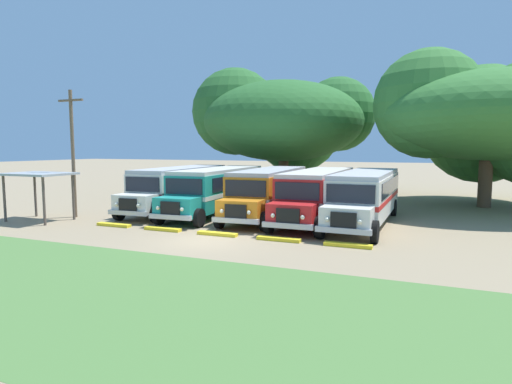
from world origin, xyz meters
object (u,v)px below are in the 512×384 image
at_px(parked_bus_slot_1, 218,188).
at_px(secondary_tree, 490,118).
at_px(parked_bus_slot_4, 365,194).
at_px(utility_pole, 73,150).
at_px(parked_bus_slot_3, 318,192).
at_px(broad_shade_tree, 285,121).
at_px(parked_bus_slot_0, 180,186).
at_px(parked_bus_slot_2, 269,190).
at_px(waiting_shelter, 38,178).

relative_size(parked_bus_slot_1, secondary_tree, 0.67).
height_order(parked_bus_slot_4, utility_pole, utility_pole).
bearing_deg(parked_bus_slot_3, utility_pole, -71.73).
relative_size(parked_bus_slot_4, utility_pole, 1.45).
bearing_deg(parked_bus_slot_3, broad_shade_tree, -154.76).
bearing_deg(broad_shade_tree, parked_bus_slot_4, -55.93).
xyz_separation_m(parked_bus_slot_0, broad_shade_tree, (2.86, 13.26, 5.00)).
height_order(parked_bus_slot_0, parked_bus_slot_2, same).
relative_size(parked_bus_slot_0, parked_bus_slot_4, 1.01).
height_order(parked_bus_slot_3, parked_bus_slot_4, same).
xyz_separation_m(broad_shade_tree, waiting_shelter, (-7.87, -19.96, -4.13)).
relative_size(parked_bus_slot_2, waiting_shelter, 3.04).
distance_m(parked_bus_slot_0, parked_bus_slot_1, 2.99).
bearing_deg(broad_shade_tree, parked_bus_slot_1, -89.49).
xyz_separation_m(parked_bus_slot_3, broad_shade_tree, (-6.60, 13.57, 5.00)).
distance_m(parked_bus_slot_4, utility_pole, 17.07).
bearing_deg(parked_bus_slot_1, parked_bus_slot_4, 85.96).
relative_size(parked_bus_slot_1, utility_pole, 1.46).
distance_m(parked_bus_slot_0, secondary_tree, 22.09).
bearing_deg(secondary_tree, parked_bus_slot_1, -147.44).
bearing_deg(secondary_tree, parked_bus_slot_2, -141.85).
bearing_deg(parked_bus_slot_2, broad_shade_tree, -169.27).
height_order(parked_bus_slot_3, waiting_shelter, parked_bus_slot_3).
height_order(parked_bus_slot_0, secondary_tree, secondary_tree).
xyz_separation_m(parked_bus_slot_0, waiting_shelter, (-5.01, -6.71, 0.87)).
bearing_deg(parked_bus_slot_0, parked_bus_slot_3, 84.53).
distance_m(secondary_tree, waiting_shelter, 29.61).
bearing_deg(waiting_shelter, parked_bus_slot_3, 23.85).
bearing_deg(parked_bus_slot_2, waiting_shelter, -63.50).
xyz_separation_m(parked_bus_slot_3, utility_pole, (-13.59, -4.67, 2.40)).
distance_m(parked_bus_slot_2, broad_shade_tree, 14.58).
xyz_separation_m(parked_bus_slot_0, parked_bus_slot_1, (2.98, -0.27, 0.00)).
bearing_deg(utility_pole, parked_bus_slot_4, 15.39).
xyz_separation_m(broad_shade_tree, utility_pole, (-6.99, -18.24, -2.60)).
xyz_separation_m(parked_bus_slot_2, parked_bus_slot_3, (3.10, -0.32, 0.00)).
height_order(parked_bus_slot_1, parked_bus_slot_4, same).
height_order(broad_shade_tree, secondary_tree, broad_shade_tree).
bearing_deg(parked_bus_slot_1, broad_shade_tree, 177.88).
relative_size(parked_bus_slot_2, broad_shade_tree, 0.69).
xyz_separation_m(parked_bus_slot_0, parked_bus_slot_4, (12.16, -0.49, 0.00)).
height_order(parked_bus_slot_2, waiting_shelter, parked_bus_slot_2).
relative_size(broad_shade_tree, secondary_tree, 0.98).
relative_size(parked_bus_slot_0, parked_bus_slot_2, 1.00).
height_order(parked_bus_slot_0, broad_shade_tree, broad_shade_tree).
distance_m(parked_bus_slot_3, parked_bus_slot_4, 2.71).
relative_size(parked_bus_slot_3, parked_bus_slot_4, 1.00).
bearing_deg(parked_bus_slot_4, parked_bus_slot_3, -92.82).
xyz_separation_m(parked_bus_slot_2, broad_shade_tree, (-3.50, 13.24, 5.00)).
xyz_separation_m(parked_bus_slot_2, parked_bus_slot_4, (5.80, -0.51, 0.00)).
xyz_separation_m(parked_bus_slot_4, broad_shade_tree, (-9.30, 13.75, 5.00)).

